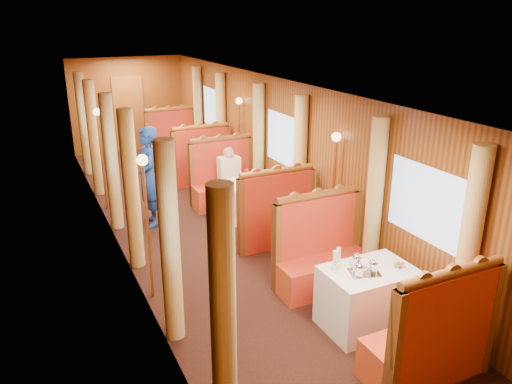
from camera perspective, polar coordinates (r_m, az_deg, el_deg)
floor at (r=8.77m, az=-5.65°, el=-4.27°), size 3.00×12.00×0.01m
ceiling at (r=8.09m, az=-6.25°, el=12.15°), size 3.00×12.00×0.01m
wall_far at (r=14.02m, az=-14.40°, el=9.63°), size 3.00×0.01×2.50m
wall_left at (r=7.99m, az=-16.10°, el=2.21°), size 0.01×12.00×2.50m
wall_right at (r=8.93m, az=3.18°, el=4.76°), size 0.01×12.00×2.50m
doorway_far at (r=14.03m, az=-14.28°, el=8.61°), size 0.80×0.04×2.00m
table_near at (r=6.17m, az=12.60°, el=-11.71°), size 1.05×0.72×0.75m
banquette_near_fwd at (r=5.53m, az=19.26°, el=-15.90°), size 1.30×0.55×1.34m
banquette_near_aft at (r=6.86m, az=7.46°, el=-7.53°), size 1.30×0.55×1.34m
table_mid at (r=8.88m, az=-1.18°, el=-1.23°), size 1.05×0.72×0.75m
banquette_mid_fwd at (r=8.02m, az=1.80°, el=-3.24°), size 1.30×0.55×1.34m
banquette_mid_aft at (r=9.75m, az=-3.64°, el=0.96°), size 1.30×0.55×1.34m
table_far at (r=12.01m, az=-8.09°, el=4.16°), size 1.05×0.72×0.75m
banquette_far_fwd at (r=11.06m, az=-6.50°, el=3.16°), size 1.30×0.55×1.34m
banquette_far_aft at (r=12.94m, az=-9.48°, el=5.43°), size 1.30×0.55×1.34m
tea_tray at (r=5.89m, az=12.27°, el=-9.02°), size 0.40×0.35×0.01m
teapot_left at (r=5.78m, az=11.71°, el=-8.93°), size 0.19×0.16×0.13m
teapot_right at (r=5.88m, az=13.23°, el=-8.49°), size 0.19×0.16×0.13m
teapot_back at (r=5.96m, az=11.45°, el=-7.91°), size 0.20×0.16×0.14m
fruit_plate at (r=6.11m, az=16.04°, el=-8.16°), size 0.21×0.21×0.05m
cup_inboard at (r=5.82m, az=8.97°, el=-8.08°), size 0.08×0.08×0.26m
cup_outboard at (r=5.89m, az=9.36°, el=-7.72°), size 0.08×0.08×0.26m
rose_vase_mid at (r=8.72m, az=-1.11°, el=2.21°), size 0.06×0.06×0.36m
rose_vase_far at (r=11.83m, az=-8.33°, el=6.67°), size 0.06×0.06×0.36m
window_left_near at (r=4.72m, az=-8.59°, el=-6.84°), size 0.01×1.20×0.90m
curtain_left_near_a at (r=4.25m, az=-3.77°, el=-14.22°), size 0.22×0.22×2.35m
curtain_left_near_b at (r=5.54m, az=-9.81°, el=-5.90°), size 0.22×0.22×2.35m
window_right_near at (r=6.17m, az=18.76°, el=-1.25°), size 0.01×1.20×0.90m
curtain_right_near_a at (r=5.71m, az=23.05°, el=-6.49°), size 0.22×0.22×2.35m
curtain_right_near_b at (r=6.73m, az=13.34°, el=-1.46°), size 0.22×0.22×2.35m
window_left_mid at (r=7.94m, az=-16.13°, el=3.61°), size 0.01×1.20×0.90m
curtain_left_mid_a at (r=7.30m, az=-14.05°, el=0.15°), size 0.22×0.22×2.35m
curtain_left_mid_b at (r=8.77m, az=-16.19°, el=3.22°), size 0.22×0.22×2.35m
window_right_mid at (r=8.88m, az=3.12°, el=6.00°), size 0.01×1.20×0.90m
curtain_right_mid_a at (r=8.24m, az=5.02°, el=2.90°), size 0.22×0.22×2.35m
curtain_right_mid_b at (r=9.57m, az=0.31°, el=5.34°), size 0.22×0.22×2.35m
window_left_far at (r=11.33m, az=-19.28°, el=7.92°), size 0.01×1.20×0.90m
curtain_left_far_a at (r=10.64m, az=-18.03°, el=5.83°), size 0.22×0.22×2.35m
curtain_left_far_b at (r=12.15m, az=-19.10°, el=7.35°), size 0.22×0.22×2.35m
window_right_far at (r=12.00m, az=-4.95°, el=9.54°), size 0.01×1.20×0.90m
curtain_right_far_a at (r=11.30m, az=-4.00°, el=7.52°), size 0.22×0.22×2.35m
curtain_right_far_b at (r=12.74m, az=-6.62°, el=8.81°), size 0.22×0.22×2.35m
sconce_left_fore at (r=6.33m, az=-12.54°, el=-0.73°), size 0.14×0.14×1.95m
sconce_right_fore at (r=7.41m, az=8.97°, el=2.49°), size 0.14×0.14×1.95m
sconce_left_aft at (r=9.65m, az=-17.44°, el=5.83°), size 0.14×0.14×1.95m
sconce_right_aft at (r=10.39m, az=-1.93°, el=7.66°), size 0.14×0.14×1.95m
steward at (r=8.82m, az=-12.17°, el=1.67°), size 0.48×0.68×1.77m
passenger at (r=9.39m, az=-3.03°, el=2.29°), size 0.40×0.44×0.76m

